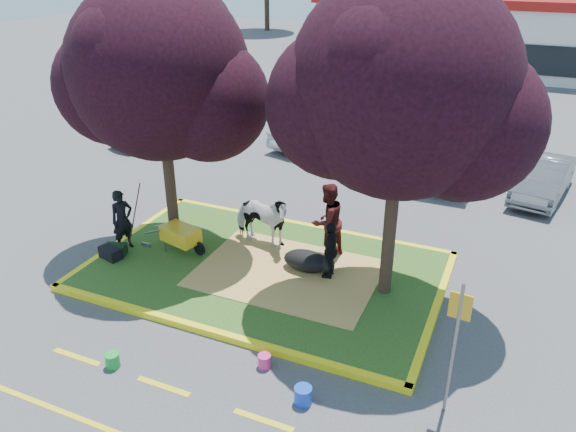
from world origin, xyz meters
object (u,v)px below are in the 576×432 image
at_px(bucket_blue, 303,395).
at_px(bucket_pink, 264,361).
at_px(bucket_green, 112,360).
at_px(cow, 261,219).
at_px(calf, 306,261).
at_px(wheelbarrow, 181,235).
at_px(car_black, 158,123).
at_px(car_silver, 309,130).
at_px(handler, 122,220).
at_px(sign_post, 456,336).

bearing_deg(bucket_blue, bucket_pink, 150.78).
bearing_deg(bucket_green, cow, 83.49).
xyz_separation_m(calf, bucket_pink, (0.49, -3.33, -0.26)).
distance_m(wheelbarrow, bucket_pink, 4.77).
distance_m(cow, car_black, 10.11).
distance_m(calf, bucket_green, 4.95).
distance_m(calf, car_silver, 9.69).
height_order(bucket_green, car_silver, car_silver).
xyz_separation_m(handler, car_silver, (1.14, 9.87, -0.33)).
relative_size(calf, wheelbarrow, 0.66).
xyz_separation_m(handler, bucket_pink, (5.14, -2.50, -0.80)).
distance_m(sign_post, car_black, 16.63).
distance_m(wheelbarrow, car_black, 9.71).
relative_size(cow, bucket_blue, 5.04).
xyz_separation_m(calf, bucket_green, (-2.13, -4.47, -0.25)).
bearing_deg(bucket_green, calf, 64.53).
distance_m(handler, car_black, 9.28).
relative_size(handler, car_silver, 0.43).
bearing_deg(calf, handler, -162.30).
relative_size(sign_post, car_black, 0.62).
xyz_separation_m(handler, car_black, (-4.64, 8.03, -0.24)).
height_order(calf, car_silver, car_silver).
height_order(handler, sign_post, sign_post).
distance_m(bucket_blue, car_black, 15.48).
distance_m(cow, sign_post, 6.55).
xyz_separation_m(sign_post, bucket_green, (-5.90, -1.40, -1.42)).
relative_size(handler, wheelbarrow, 0.91).
bearing_deg(wheelbarrow, cow, 47.21).
bearing_deg(sign_post, bucket_pink, -169.96).
relative_size(calf, car_black, 0.28).
bearing_deg(car_black, cow, -23.69).
height_order(handler, bucket_green, handler).
distance_m(wheelbarrow, bucket_green, 4.24).
bearing_deg(car_black, car_silver, 33.86).
relative_size(wheelbarrow, bucket_green, 5.94).
distance_m(bucket_green, car_black, 13.69).
bearing_deg(cow, bucket_blue, -140.81).
bearing_deg(car_silver, bucket_pink, 123.41).
height_order(cow, handler, handler).
distance_m(bucket_green, car_silver, 13.57).
bearing_deg(cow, bucket_pink, -147.58).
height_order(handler, car_black, handler).
xyz_separation_m(bucket_green, bucket_pink, (2.62, 1.13, -0.01)).
height_order(calf, sign_post, sign_post).
bearing_deg(bucket_blue, calf, 111.07).
distance_m(car_black, car_silver, 6.06).
xyz_separation_m(wheelbarrow, bucket_pink, (3.73, -2.94, -0.46)).
distance_m(bucket_green, bucket_pink, 2.85).
relative_size(handler, bucket_blue, 4.67).
bearing_deg(calf, sign_post, -31.66).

